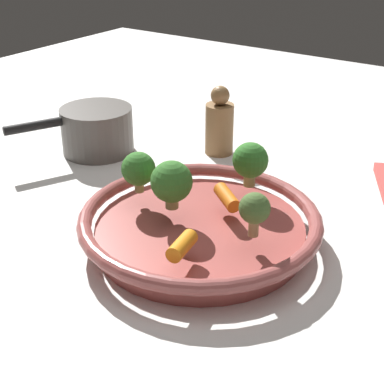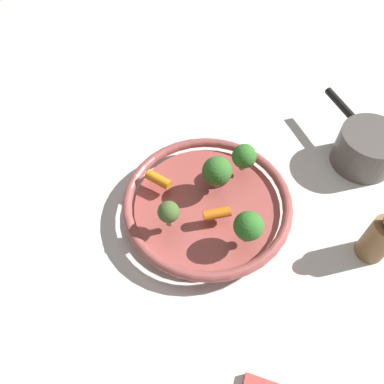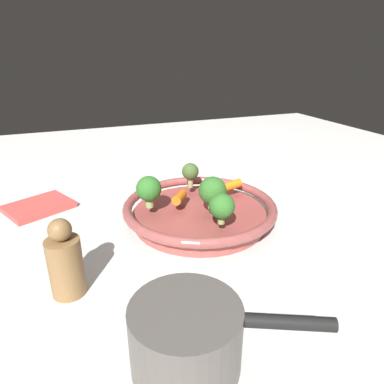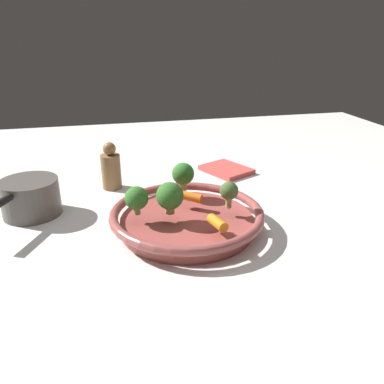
# 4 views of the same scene
# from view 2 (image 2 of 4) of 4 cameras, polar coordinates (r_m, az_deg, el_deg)

# --- Properties ---
(ground_plane) EXTENTS (2.09, 2.09, 0.00)m
(ground_plane) POSITION_cam_2_polar(r_m,az_deg,el_deg) (0.73, 2.25, -3.09)
(ground_plane) COLOR silver
(serving_bowl) EXTENTS (0.32, 0.32, 0.05)m
(serving_bowl) POSITION_cam_2_polar(r_m,az_deg,el_deg) (0.71, 2.32, -2.00)
(serving_bowl) COLOR #A84C47
(serving_bowl) RESTS_ON ground_plane
(baby_carrot_left) EXTENTS (0.05, 0.03, 0.02)m
(baby_carrot_left) POSITION_cam_2_polar(r_m,az_deg,el_deg) (0.71, -5.23, 1.93)
(baby_carrot_left) COLOR orange
(baby_carrot_left) RESTS_ON serving_bowl
(baby_carrot_center) EXTENTS (0.05, 0.05, 0.02)m
(baby_carrot_center) POSITION_cam_2_polar(r_m,az_deg,el_deg) (0.66, 3.88, -3.33)
(baby_carrot_center) COLOR orange
(baby_carrot_center) RESTS_ON serving_bowl
(broccoli_floret_large) EXTENTS (0.05, 0.05, 0.07)m
(broccoli_floret_large) POSITION_cam_2_polar(r_m,az_deg,el_deg) (0.62, 8.72, -5.27)
(broccoli_floret_large) COLOR #97A966
(broccoli_floret_large) RESTS_ON serving_bowl
(broccoli_floret_edge) EXTENTS (0.06, 0.06, 0.07)m
(broccoli_floret_edge) POSITION_cam_2_polar(r_m,az_deg,el_deg) (0.68, 3.89, 3.20)
(broccoli_floret_edge) COLOR #99A766
(broccoli_floret_edge) RESTS_ON serving_bowl
(broccoli_floret_mid) EXTENTS (0.04, 0.04, 0.06)m
(broccoli_floret_mid) POSITION_cam_2_polar(r_m,az_deg,el_deg) (0.63, -3.64, -3.17)
(broccoli_floret_mid) COLOR tan
(broccoli_floret_mid) RESTS_ON serving_bowl
(broccoli_floret_small) EXTENTS (0.05, 0.05, 0.06)m
(broccoli_floret_small) POSITION_cam_2_polar(r_m,az_deg,el_deg) (0.71, 8.17, 5.39)
(broccoli_floret_small) COLOR #99A866
(broccoli_floret_small) RESTS_ON serving_bowl
(pepper_mill) EXTENTS (0.05, 0.05, 0.13)m
(pepper_mill) POSITION_cam_2_polar(r_m,az_deg,el_deg) (0.72, 27.13, -6.27)
(pepper_mill) COLOR olive
(pepper_mill) RESTS_ON ground_plane
(saucepan) EXTENTS (0.21, 0.14, 0.08)m
(saucepan) POSITION_cam_2_polar(r_m,az_deg,el_deg) (0.86, 25.35, 6.16)
(saucepan) COLOR #56514C
(saucepan) RESTS_ON ground_plane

